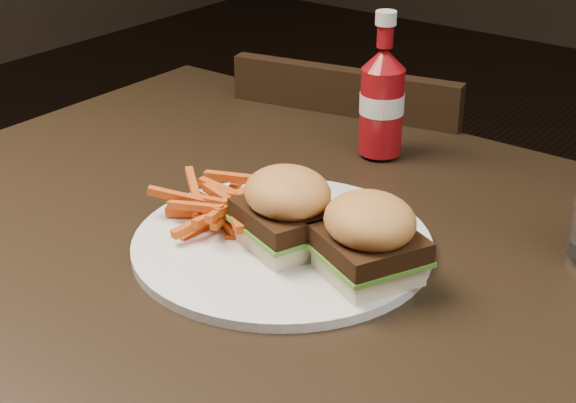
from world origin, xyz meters
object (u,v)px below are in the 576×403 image
Objects in this scene: chair_far at (374,256)px; ketchup_bottle at (381,111)px; dining_table at (355,289)px; plate at (282,244)px.

ketchup_bottle is at bearing 109.24° from chair_far.
chair_far is (-0.29, 0.53, -0.30)m from dining_table.
plate is at bearing -79.40° from ketchup_bottle.
chair_far is 3.27× the size of ketchup_bottle.
chair_far is at bearing 111.33° from plate.
plate is 2.81× the size of ketchup_bottle.
ketchup_bottle reaches higher than chair_far.
ketchup_bottle is (0.16, -0.26, 0.38)m from chair_far.
plate is at bearing 99.57° from chair_far.
plate is at bearing -176.38° from dining_table.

